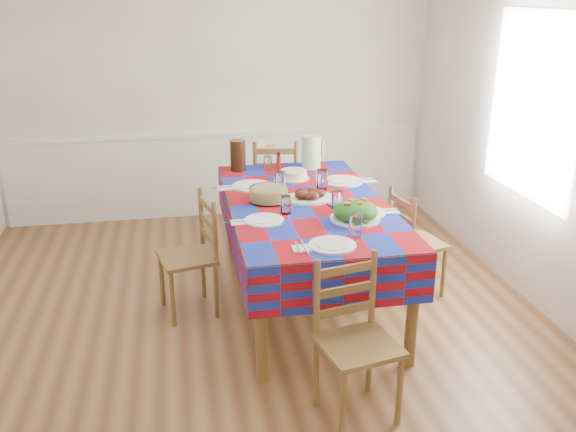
% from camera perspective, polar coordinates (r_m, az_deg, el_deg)
% --- Properties ---
extents(room, '(4.58, 5.08, 2.78)m').
position_cam_1_polar(room, '(4.02, -4.13, 6.30)').
color(room, brown).
rests_on(room, ground).
extents(wainscot, '(4.41, 0.06, 0.92)m').
position_cam_1_polar(wainscot, '(6.64, -6.43, 4.18)').
color(wainscot, white).
rests_on(wainscot, room).
extents(window_right, '(0.00, 1.40, 1.40)m').
position_cam_1_polar(window_right, '(5.02, 21.93, 9.47)').
color(window_right, white).
rests_on(window_right, room).
extents(dining_table, '(1.16, 2.16, 0.84)m').
position_cam_1_polar(dining_table, '(4.60, 1.71, 0.30)').
color(dining_table, brown).
rests_on(dining_table, room).
extents(setting_near_head, '(0.48, 0.32, 0.14)m').
position_cam_1_polar(setting_near_head, '(3.82, 4.90, -2.06)').
color(setting_near_head, white).
rests_on(setting_near_head, dining_table).
extents(setting_left_near, '(0.49, 0.29, 0.13)m').
position_cam_1_polar(setting_left_near, '(4.21, -1.57, 0.15)').
color(setting_left_near, white).
rests_on(setting_left_near, dining_table).
extents(setting_left_far, '(0.59, 0.35, 0.16)m').
position_cam_1_polar(setting_left_far, '(4.85, -2.55, 2.97)').
color(setting_left_far, white).
rests_on(setting_left_far, dining_table).
extents(setting_right_near, '(0.53, 0.31, 0.14)m').
position_cam_1_polar(setting_right_near, '(4.37, 6.37, 0.79)').
color(setting_right_near, white).
rests_on(setting_right_near, dining_table).
extents(setting_right_far, '(0.62, 0.36, 0.16)m').
position_cam_1_polar(setting_right_far, '(4.97, 4.52, 3.35)').
color(setting_right_far, white).
rests_on(setting_right_far, dining_table).
extents(meat_platter, '(0.41, 0.29, 0.08)m').
position_cam_1_polar(meat_platter, '(4.59, 2.00, 1.92)').
color(meat_platter, white).
rests_on(meat_platter, dining_table).
extents(salad_platter, '(0.35, 0.35, 0.15)m').
position_cam_1_polar(salad_platter, '(4.20, 6.33, 0.37)').
color(salad_platter, white).
rests_on(salad_platter, dining_table).
extents(pasta_bowl, '(0.29, 0.29, 0.10)m').
position_cam_1_polar(pasta_bowl, '(4.56, -1.83, 2.05)').
color(pasta_bowl, white).
rests_on(pasta_bowl, dining_table).
extents(cake, '(0.26, 0.26, 0.07)m').
position_cam_1_polar(cake, '(5.11, 0.55, 3.90)').
color(cake, white).
rests_on(cake, dining_table).
extents(serving_utensils, '(0.14, 0.32, 0.01)m').
position_cam_1_polar(serving_utensils, '(4.52, 3.94, 1.22)').
color(serving_utensils, black).
rests_on(serving_utensils, dining_table).
extents(flower_vase, '(0.15, 0.13, 0.24)m').
position_cam_1_polar(flower_vase, '(5.32, -1.92, 5.30)').
color(flower_vase, white).
rests_on(flower_vase, dining_table).
extents(hot_sauce, '(0.04, 0.04, 0.15)m').
position_cam_1_polar(hot_sauce, '(5.37, -0.88, 5.18)').
color(hot_sauce, '#A9110D').
rests_on(hot_sauce, dining_table).
extents(green_pitcher, '(0.17, 0.17, 0.29)m').
position_cam_1_polar(green_pitcher, '(5.40, 2.20, 6.01)').
color(green_pitcher, '#BEEAA5').
rests_on(green_pitcher, dining_table).
extents(tea_pitcher, '(0.13, 0.13, 0.27)m').
position_cam_1_polar(tea_pitcher, '(5.34, -4.70, 5.67)').
color(tea_pitcher, black).
rests_on(tea_pitcher, dining_table).
extents(name_card, '(0.09, 0.03, 0.02)m').
position_cam_1_polar(name_card, '(3.66, 5.02, -3.47)').
color(name_card, white).
rests_on(name_card, dining_table).
extents(chair_near, '(0.49, 0.47, 0.94)m').
position_cam_1_polar(chair_near, '(3.53, 6.28, -11.58)').
color(chair_near, brown).
rests_on(chair_near, room).
extents(chair_far, '(0.51, 0.50, 1.01)m').
position_cam_1_polar(chair_far, '(5.95, -1.14, 2.50)').
color(chair_far, brown).
rests_on(chair_far, room).
extents(chair_left, '(0.47, 0.49, 0.92)m').
position_cam_1_polar(chair_left, '(4.63, -8.95, -3.71)').
color(chair_left, brown).
rests_on(chair_left, room).
extents(chair_right, '(0.44, 0.46, 0.88)m').
position_cam_1_polar(chair_right, '(4.96, 11.59, -2.50)').
color(chair_right, brown).
rests_on(chair_right, room).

